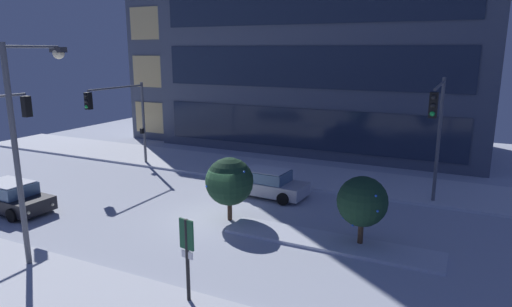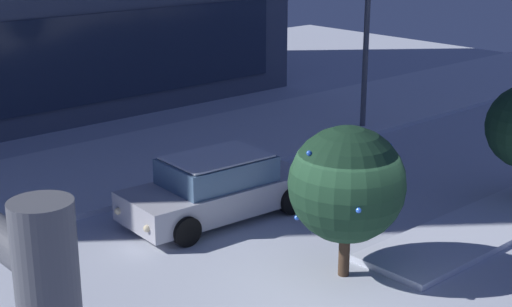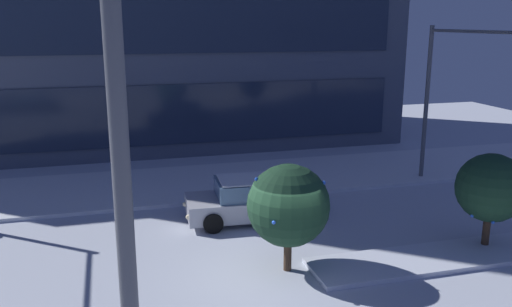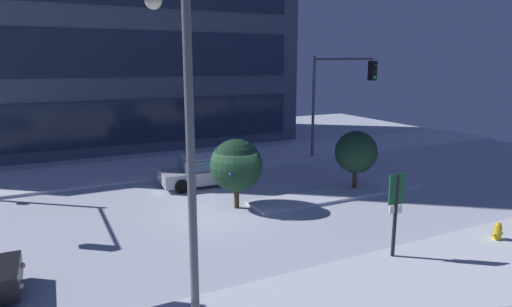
% 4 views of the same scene
% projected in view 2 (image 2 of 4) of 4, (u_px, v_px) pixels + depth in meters
% --- Properties ---
extents(ground, '(52.00, 52.00, 0.00)m').
position_uv_depth(ground, '(329.00, 288.00, 14.37)').
color(ground, silver).
extents(curb_strip_far, '(52.00, 5.20, 0.14)m').
position_uv_depth(curb_strip_far, '(92.00, 173.00, 20.60)').
color(curb_strip_far, silver).
rests_on(curb_strip_far, ground).
extents(median_strip, '(9.00, 1.80, 0.14)m').
position_uv_depth(median_strip, '(508.00, 215.00, 17.70)').
color(median_strip, silver).
rests_on(median_strip, ground).
extents(car_far, '(4.65, 2.28, 1.49)m').
position_uv_depth(car_far, '(217.00, 188.00, 17.60)').
color(car_far, '#B7B7C1').
rests_on(car_far, ground).
extents(decorated_tree_median, '(2.25, 2.28, 3.01)m').
position_uv_depth(decorated_tree_median, '(347.00, 185.00, 14.35)').
color(decorated_tree_median, '#473323').
rests_on(decorated_tree_median, ground).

